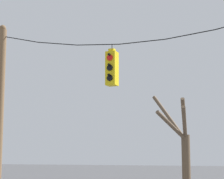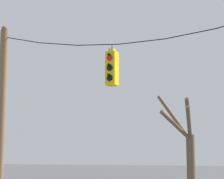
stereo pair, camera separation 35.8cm
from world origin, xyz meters
name	(u,v)px [view 1 (the left image)]	position (x,y,z in m)	size (l,w,h in m)	color
span_wire	(142,34)	(0.00, -0.32, 6.23)	(10.90, 0.03, 0.82)	black
traffic_light_near_right_pole	(112,68)	(-1.03, -0.32, 5.19)	(0.34, 0.58, 1.36)	yellow
bare_tree	(183,151)	(-1.16, 9.26, 2.66)	(2.46, 2.88, 5.73)	brown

